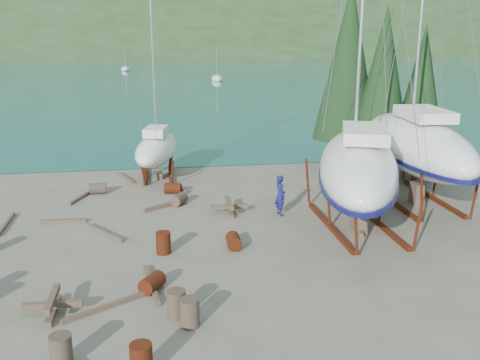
{
  "coord_description": "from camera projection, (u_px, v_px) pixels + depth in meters",
  "views": [
    {
      "loc": [
        -0.87,
        -18.66,
        8.39
      ],
      "look_at": [
        2.46,
        3.0,
        2.36
      ],
      "focal_mm": 40.0,
      "sensor_mm": 36.0,
      "label": 1
    }
  ],
  "objects": [
    {
      "name": "ground",
      "position": [
        188.0,
        264.0,
        20.14
      ],
      "size": [
        600.0,
        600.0,
        0.0
      ],
      "primitive_type": "plane",
      "color": "#565244",
      "rests_on": "ground"
    },
    {
      "name": "bay_water",
      "position": [
        157.0,
        48.0,
        320.34
      ],
      "size": [
        700.0,
        700.0,
        0.0
      ],
      "primitive_type": "plane",
      "color": "#175F75",
      "rests_on": "ground"
    },
    {
      "name": "far_hill",
      "position": [
        157.0,
        48.0,
        325.11
      ],
      "size": [
        800.0,
        360.0,
        110.0
      ],
      "primitive_type": "ellipsoid",
      "color": "#1D351A",
      "rests_on": "ground"
    },
    {
      "name": "far_house_center",
      "position": [
        103.0,
        49.0,
        197.51
      ],
      "size": [
        6.6,
        5.6,
        5.6
      ],
      "color": "beige",
      "rests_on": "ground"
    },
    {
      "name": "far_house_right",
      "position": [
        237.0,
        48.0,
        204.83
      ],
      "size": [
        6.6,
        5.6,
        5.6
      ],
      "color": "beige",
      "rests_on": "ground"
    },
    {
      "name": "cypress_near_right",
      "position": [
        383.0,
        78.0,
        31.87
      ],
      "size": [
        3.6,
        3.6,
        10.0
      ],
      "color": "black",
      "rests_on": "ground"
    },
    {
      "name": "cypress_mid_right",
      "position": [
        421.0,
        96.0,
        30.41
      ],
      "size": [
        3.06,
        3.06,
        8.5
      ],
      "color": "black",
      "rests_on": "ground"
    },
    {
      "name": "cypress_back_left",
      "position": [
        348.0,
        62.0,
        33.33
      ],
      "size": [
        4.14,
        4.14,
        11.5
      ],
      "color": "black",
      "rests_on": "ground"
    },
    {
      "name": "cypress_far_right",
      "position": [
        422.0,
        86.0,
        33.42
      ],
      "size": [
        3.24,
        3.24,
        9.0
      ],
      "color": "black",
      "rests_on": "ground"
    },
    {
      "name": "moored_boat_mid",
      "position": [
        217.0,
        79.0,
        97.74
      ],
      "size": [
        2.0,
        5.0,
        6.05
      ],
      "color": "silver",
      "rests_on": "ground"
    },
    {
      "name": "moored_boat_far",
      "position": [
        125.0,
        69.0,
        123.7
      ],
      "size": [
        2.0,
        5.0,
        6.05
      ],
      "color": "silver",
      "rests_on": "ground"
    },
    {
      "name": "large_sailboat_near",
      "position": [
        358.0,
        165.0,
        23.22
      ],
      "size": [
        6.73,
        11.66,
        17.65
      ],
      "rotation": [
        0.0,
        0.0,
        -0.33
      ],
      "color": "silver",
      "rests_on": "ground"
    },
    {
      "name": "large_sailboat_far",
      "position": [
        416.0,
        144.0,
        26.95
      ],
      "size": [
        4.28,
        11.91,
        18.47
      ],
      "rotation": [
        0.0,
        0.0,
        -0.08
      ],
      "color": "silver",
      "rests_on": "ground"
    },
    {
      "name": "small_sailboat_shore",
      "position": [
        157.0,
        148.0,
        31.81
      ],
      "size": [
        3.45,
        7.03,
        10.79
      ],
      "rotation": [
        0.0,
        0.0,
        -0.21
      ],
      "color": "silver",
      "rests_on": "ground"
    },
    {
      "name": "worker",
      "position": [
        280.0,
        195.0,
        25.31
      ],
      "size": [
        0.58,
        0.78,
        1.96
      ],
      "primitive_type": "imported",
      "rotation": [
        0.0,
        0.0,
        1.74
      ],
      "color": "#12134F",
      "rests_on": "ground"
    },
    {
      "name": "drum_3",
      "position": [
        141.0,
        360.0,
        13.46
      ],
      "size": [
        0.58,
        0.58,
        0.88
      ],
      "primitive_type": "cylinder",
      "color": "#5D1F0F",
      "rests_on": "ground"
    },
    {
      "name": "drum_4",
      "position": [
        173.0,
        188.0,
        28.9
      ],
      "size": [
        0.99,
        0.77,
        0.58
      ],
      "primitive_type": "cylinder",
      "rotation": [
        1.57,
        0.0,
        1.33
      ],
      "color": "#5D1F0F",
      "rests_on": "ground"
    },
    {
      "name": "drum_5",
      "position": [
        190.0,
        313.0,
        15.74
      ],
      "size": [
        0.58,
        0.58,
        0.88
      ],
      "primitive_type": "cylinder",
      "color": "#2D2823",
      "rests_on": "ground"
    },
    {
      "name": "drum_6",
      "position": [
        234.0,
        241.0,
        21.55
      ],
      "size": [
        0.59,
        0.89,
        0.58
      ],
      "primitive_type": "cylinder",
      "rotation": [
        1.57,
        0.0,
        -0.01
      ],
      "color": "#5D1F0F",
      "rests_on": "ground"
    },
    {
      "name": "drum_9",
      "position": [
        98.0,
        188.0,
        28.86
      ],
      "size": [
        0.9,
        0.61,
        0.58
      ],
      "primitive_type": "cylinder",
      "rotation": [
        1.57,
        0.0,
        1.6
      ],
      "color": "#2D2823",
      "rests_on": "ground"
    },
    {
      "name": "drum_11",
      "position": [
        179.0,
        199.0,
        27.0
      ],
      "size": [
        0.95,
        1.05,
        0.58
      ],
      "primitive_type": "cylinder",
      "rotation": [
        1.57,
        0.0,
        2.6
      ],
      "color": "#2D2823",
      "rests_on": "ground"
    },
    {
      "name": "drum_12",
      "position": [
        152.0,
        283.0,
        17.95
      ],
      "size": [
        0.96,
        1.05,
        0.58
      ],
      "primitive_type": "cylinder",
      "rotation": [
        1.57,
        0.0,
        2.58
      ],
      "color": "#5D1F0F",
      "rests_on": "ground"
    },
    {
      "name": "drum_14",
      "position": [
        163.0,
        243.0,
        20.99
      ],
      "size": [
        0.58,
        0.58,
        0.88
      ],
      "primitive_type": "cylinder",
      "color": "#5D1F0F",
      "rests_on": "ground"
    },
    {
      "name": "drum_16",
      "position": [
        61.0,
        351.0,
        13.85
      ],
      "size": [
        0.58,
        0.58,
        0.88
      ],
      "primitive_type": "cylinder",
      "color": "#2D2823",
      "rests_on": "ground"
    },
    {
      "name": "drum_17",
      "position": [
        177.0,
        304.0,
        16.24
      ],
      "size": [
        0.58,
        0.58,
        0.88
      ],
      "primitive_type": "cylinder",
      "color": "#2D2823",
      "rests_on": "ground"
    },
    {
      "name": "timber_0",
      "position": [
        83.0,
        196.0,
        28.22
      ],
      "size": [
        1.1,
        2.68,
        0.14
      ],
      "primitive_type": "cube",
      "rotation": [
        0.0,
        0.0,
        2.79
      ],
      "color": "brown",
      "rests_on": "ground"
    },
    {
      "name": "timber_1",
      "position": [
        361.0,
        229.0,
        23.4
      ],
      "size": [
        0.75,
        1.6,
        0.19
      ],
      "primitive_type": "cube",
      "rotation": [
        0.0,
        0.0,
        2.79
      ],
      "color": "brown",
      "rests_on": "ground"
    },
    {
      "name": "timber_3",
      "position": [
        111.0,
        305.0,
        16.93
      ],
      "size": [
        2.86,
        1.84,
        0.15
      ],
      "primitive_type": "cube",
      "rotation": [
        0.0,
        0.0,
        2.12
      ],
      "color": "brown",
      "rests_on": "ground"
    },
    {
      "name": "timber_4",
      "position": [
        63.0,
        221.0,
        24.46
      ],
      "size": [
        2.07,
        0.27,
        0.17
      ],
      "primitive_type": "cube",
      "rotation": [
        0.0,
        0.0,
        1.52
      ],
      "color": "brown",
      "rests_on": "ground"
    },
    {
      "name": "timber_5",
      "position": [
        151.0,
        284.0,
        18.3
      ],
      "size": [
        0.61,
        2.95,
        0.16
      ],
      "primitive_type": "cube",
      "rotation": [
        0.0,
        0.0,
        0.15
      ],
      "color": "brown",
      "rests_on": "ground"
    },
    {
      "name": "timber_6",
      "position": [
        176.0,
        189.0,
        29.55
      ],
      "size": [
        1.27,
        1.69,
        0.19
      ],
      "primitive_type": "cube",
      "rotation": [
        0.0,
        0.0,
        0.61
      ],
      "color": "brown",
      "rests_on": "ground"
    },
    {
      "name": "timber_8",
      "position": [
        159.0,
        207.0,
        26.45
      ],
      "size": [
        1.59,
        1.13,
        0.19
      ],
      "primitive_type": "cube",
      "rotation": [
        0.0,
        0.0,
        2.15
      ],
      "color": "brown",
      "rests_on": "ground"
    },
    {
      "name": "timber_9",
      "position": [
        126.0,
        178.0,
        31.86
      ],
      "size": [
        1.02,
        2.23,
        0.15
      ],
      "primitive_type": "cube",
      "rotation": [
        0.0,
        0.0,
        0.38
      ],
      "color": "brown",
      "rests_on": "ground"
    },
    {
      "name": "timber_11",
      "position": [
        104.0,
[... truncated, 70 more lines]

